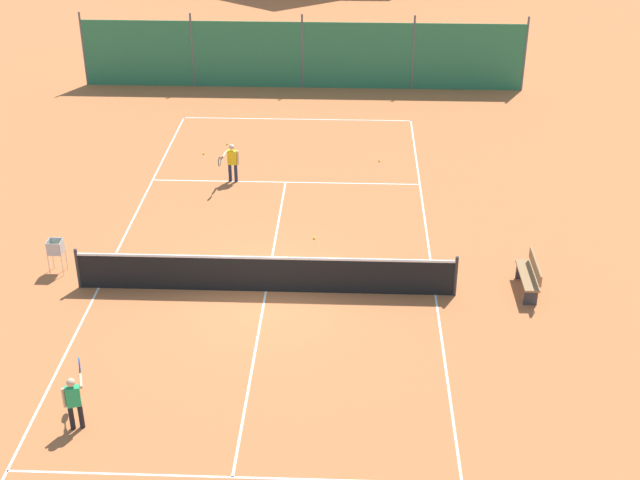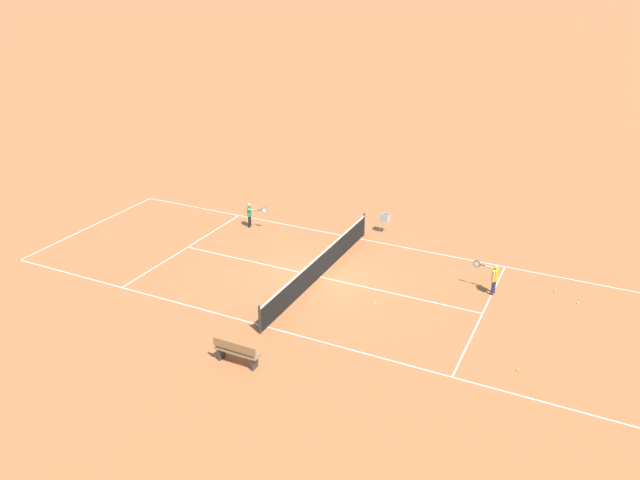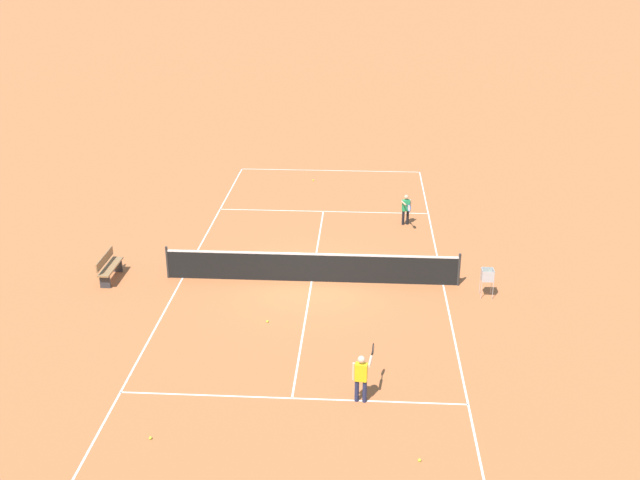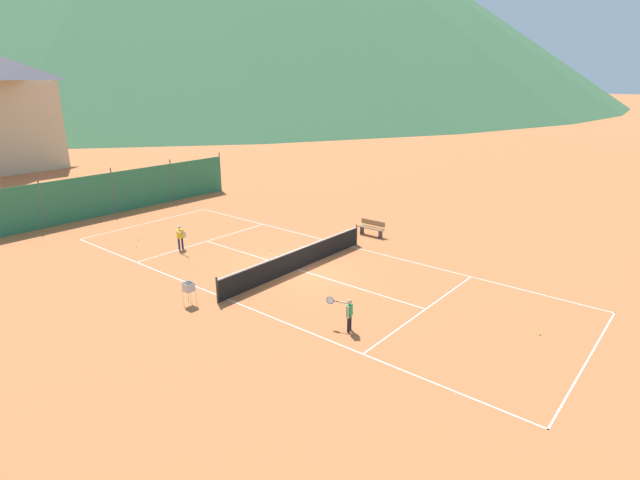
% 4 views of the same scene
% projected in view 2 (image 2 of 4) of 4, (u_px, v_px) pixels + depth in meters
% --- Properties ---
extents(ground_plane, '(600.00, 600.00, 0.00)m').
position_uv_depth(ground_plane, '(320.00, 277.00, 24.56)').
color(ground_plane, '#BC6638').
extents(court_line_markings, '(8.25, 23.85, 0.01)m').
position_uv_depth(court_line_markings, '(320.00, 277.00, 24.55)').
color(court_line_markings, white).
rests_on(court_line_markings, ground).
extents(tennis_net, '(9.18, 0.08, 1.06)m').
position_uv_depth(tennis_net, '(320.00, 266.00, 24.35)').
color(tennis_net, '#2D2D2D').
rests_on(tennis_net, ground).
extents(player_far_baseline, '(0.38, 1.03, 1.17)m').
position_uv_depth(player_far_baseline, '(250.00, 213.00, 28.91)').
color(player_far_baseline, black).
rests_on(player_far_baseline, ground).
extents(player_near_service, '(0.51, 0.99, 1.21)m').
position_uv_depth(player_near_service, '(494.00, 276.00, 23.05)').
color(player_near_service, '#23284C').
rests_on(player_near_service, ground).
extents(tennis_ball_near_corner, '(0.07, 0.07, 0.07)m').
position_uv_depth(tennis_ball_near_corner, '(555.00, 290.00, 23.49)').
color(tennis_ball_near_corner, '#CCE033').
rests_on(tennis_ball_near_corner, ground).
extents(tennis_ball_service_box, '(0.07, 0.07, 0.07)m').
position_uv_depth(tennis_ball_service_box, '(518.00, 370.00, 18.92)').
color(tennis_ball_service_box, '#CCE033').
rests_on(tennis_ball_service_box, ground).
extents(tennis_ball_by_net_right, '(0.07, 0.07, 0.07)m').
position_uv_depth(tennis_ball_by_net_right, '(375.00, 303.00, 22.59)').
color(tennis_ball_by_net_right, '#CCE033').
rests_on(tennis_ball_by_net_right, ground).
extents(tennis_ball_far_corner, '(0.07, 0.07, 0.07)m').
position_uv_depth(tennis_ball_far_corner, '(578.00, 303.00, 22.60)').
color(tennis_ball_far_corner, '#CCE033').
rests_on(tennis_ball_far_corner, ground).
extents(tennis_ball_mid_court, '(0.07, 0.07, 0.07)m').
position_uv_depth(tennis_ball_mid_court, '(108.00, 236.00, 28.10)').
color(tennis_ball_mid_court, '#CCE033').
rests_on(tennis_ball_mid_court, ground).
extents(ball_hopper, '(0.36, 0.36, 0.89)m').
position_uv_depth(ball_hopper, '(385.00, 219.00, 28.34)').
color(ball_hopper, '#B7B7BC').
rests_on(ball_hopper, ground).
extents(courtside_bench, '(0.36, 1.50, 0.84)m').
position_uv_depth(courtside_bench, '(237.00, 352.00, 19.06)').
color(courtside_bench, olive).
rests_on(courtside_bench, ground).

